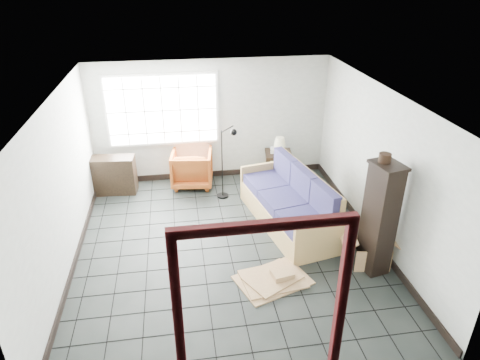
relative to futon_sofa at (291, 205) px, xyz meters
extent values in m
plane|color=black|center=(-1.21, -0.56, -0.38)|extent=(5.50, 5.50, 0.00)
cube|color=#A4AAA3|center=(-1.21, 2.19, 0.92)|extent=(5.00, 0.02, 2.60)
cube|color=#A4AAA3|center=(-1.21, -3.31, 0.92)|extent=(5.00, 0.02, 2.60)
cube|color=#A4AAA3|center=(-3.71, -0.56, 0.92)|extent=(0.02, 5.50, 2.60)
cube|color=#A4AAA3|center=(1.29, -0.56, 0.92)|extent=(0.02, 5.50, 2.60)
cube|color=white|center=(-1.21, -0.56, 2.22)|extent=(5.00, 5.50, 0.02)
cube|color=black|center=(-1.21, 2.17, -0.32)|extent=(4.95, 0.03, 0.12)
cube|color=black|center=(-3.69, -0.56, -0.32)|extent=(0.03, 5.45, 0.12)
cube|color=black|center=(1.27, -0.56, -0.32)|extent=(0.03, 5.45, 0.12)
cube|color=silver|center=(-2.21, 2.15, 1.22)|extent=(2.32, 0.06, 1.52)
cube|color=white|center=(-2.21, 2.11, 1.22)|extent=(2.20, 0.02, 1.40)
cube|color=#390D0E|center=(-2.06, -3.26, 0.67)|extent=(0.10, 0.08, 2.10)
cube|color=#390D0E|center=(-0.36, -3.26, 0.67)|extent=(0.10, 0.08, 2.10)
cube|color=#390D0E|center=(-1.21, -3.26, 1.77)|extent=(1.80, 0.08, 0.10)
cube|color=#A67E4B|center=(-0.07, -0.01, -0.18)|extent=(1.33, 2.39, 0.41)
cube|color=#A67E4B|center=(0.16, -1.15, -0.02)|extent=(0.90, 0.25, 0.72)
cube|color=#A67E4B|center=(-0.31, 1.12, -0.02)|extent=(0.90, 0.25, 0.72)
cube|color=#A67E4B|center=(0.32, 0.07, 0.24)|extent=(0.54, 2.22, 0.79)
cube|color=#17183A|center=(0.05, -0.75, 0.11)|extent=(0.94, 0.87, 0.18)
cube|color=#17183A|center=(0.37, -0.68, 0.38)|extent=(0.30, 0.74, 0.59)
cube|color=#17183A|center=(-0.10, -0.02, 0.11)|extent=(0.94, 0.87, 0.18)
cube|color=#17183A|center=(0.22, 0.05, 0.38)|extent=(0.30, 0.74, 0.59)
cube|color=#17183A|center=(-0.24, 0.71, 0.11)|extent=(0.94, 0.87, 0.18)
cube|color=#17183A|center=(0.08, 0.77, 0.38)|extent=(0.30, 0.74, 0.59)
imported|color=#944A15|center=(-1.68, 1.84, 0.05)|extent=(0.93, 0.89, 0.86)
cube|color=black|center=(0.21, 1.84, 0.20)|extent=(0.64, 0.64, 0.07)
cube|color=black|center=(-0.05, 1.65, -0.10)|extent=(0.06, 0.06, 0.56)
cube|color=black|center=(0.40, 1.59, -0.10)|extent=(0.06, 0.06, 0.56)
cube|color=black|center=(0.02, 2.10, -0.10)|extent=(0.06, 0.06, 0.56)
cube|color=black|center=(0.46, 2.03, -0.10)|extent=(0.06, 0.06, 0.56)
cylinder|color=black|center=(0.21, 1.77, 0.30)|extent=(0.12, 0.12, 0.13)
cylinder|color=black|center=(0.21, 1.77, 0.42)|extent=(0.03, 0.03, 0.10)
cone|color=#F4F3C8|center=(0.21, 1.77, 0.52)|extent=(0.31, 0.31, 0.19)
cube|color=silver|center=(0.16, 1.88, 0.28)|extent=(0.29, 0.24, 0.09)
cylinder|color=black|center=(0.04, 1.90, 0.28)|extent=(0.03, 0.06, 0.06)
cylinder|color=black|center=(-1.10, 1.20, -0.37)|extent=(0.27, 0.27, 0.03)
cylinder|color=black|center=(-1.10, 1.20, 0.35)|extent=(0.02, 0.02, 1.42)
cylinder|color=black|center=(-0.99, 1.17, 1.09)|extent=(0.24, 0.05, 0.13)
sphere|color=black|center=(-0.87, 1.14, 1.03)|extent=(0.14, 0.14, 0.13)
cube|color=black|center=(-3.36, 1.74, 0.01)|extent=(1.04, 0.48, 0.79)
cube|color=black|center=(-3.36, 1.74, 0.02)|extent=(0.97, 0.42, 0.03)
cube|color=black|center=(0.94, -1.46, 0.51)|extent=(0.42, 0.51, 1.78)
cube|color=black|center=(0.94, -1.46, 1.40)|extent=(0.47, 0.56, 0.04)
cylinder|color=black|center=(0.90, -1.40, 1.49)|extent=(0.22, 0.22, 0.13)
cube|color=#956648|center=(0.94, -1.34, -0.37)|extent=(0.61, 0.52, 0.02)
cube|color=black|center=(0.67, -1.30, -0.19)|extent=(0.09, 0.44, 0.38)
cube|color=#956648|center=(1.21, -1.38, -0.19)|extent=(0.09, 0.44, 0.38)
cube|color=#956648|center=(0.91, -1.56, -0.19)|extent=(0.55, 0.11, 0.38)
cube|color=#956648|center=(0.97, -1.12, -0.19)|extent=(0.55, 0.11, 0.38)
cube|color=#956648|center=(0.59, -1.29, 0.06)|extent=(0.28, 0.47, 0.15)
cube|color=#956648|center=(1.29, -1.40, 0.06)|extent=(0.28, 0.47, 0.15)
cube|color=#956648|center=(-0.67, -1.53, -0.37)|extent=(1.24, 1.06, 0.02)
cube|color=#956648|center=(-0.67, -1.53, -0.35)|extent=(1.01, 0.82, 0.02)
cube|color=#956648|center=(-0.67, -1.53, -0.33)|extent=(0.96, 0.88, 0.02)
cube|color=#956648|center=(-0.53, -1.54, -0.27)|extent=(0.35, 0.30, 0.09)
camera|label=1|loc=(-1.94, -6.48, 3.91)|focal=32.00mm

